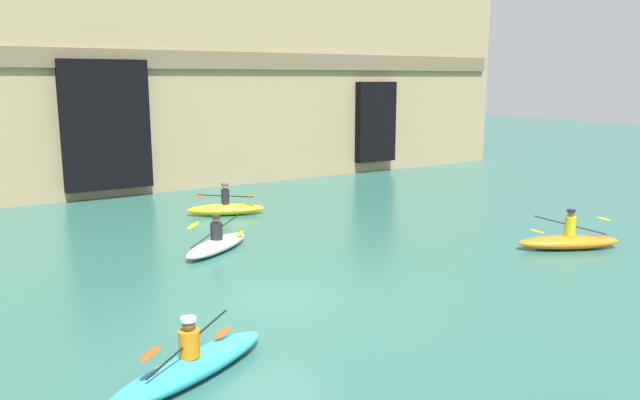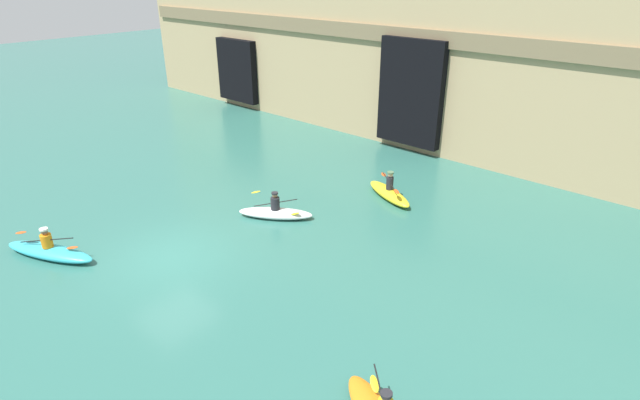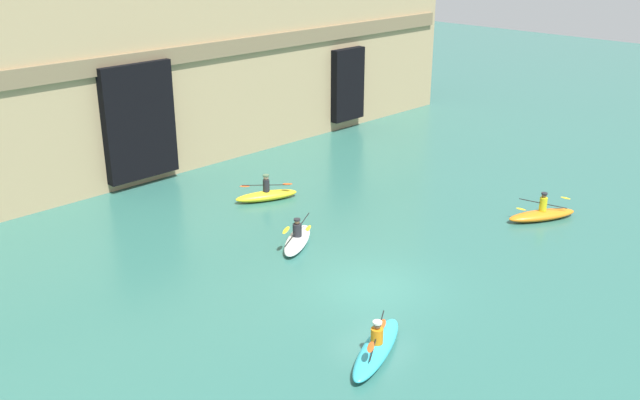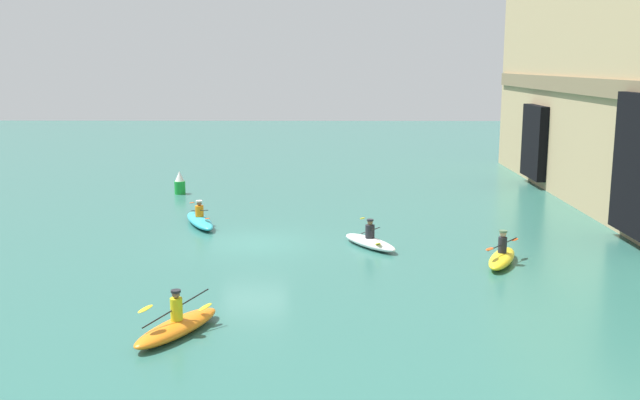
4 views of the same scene
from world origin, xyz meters
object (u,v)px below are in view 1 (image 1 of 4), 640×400
(kayak_yellow, at_px, (226,208))
(kayak_cyan, at_px, (190,365))
(kayak_white, at_px, (217,244))
(kayak_orange, at_px, (569,241))

(kayak_yellow, xyz_separation_m, kayak_cyan, (-5.88, -11.57, -0.02))
(kayak_white, xyz_separation_m, kayak_orange, (8.97, -5.43, 0.01))
(kayak_yellow, height_order, kayak_orange, kayak_yellow)
(kayak_yellow, distance_m, kayak_orange, 11.93)
(kayak_white, bearing_deg, kayak_orange, 114.74)
(kayak_orange, bearing_deg, kayak_cyan, 34.68)
(kayak_yellow, xyz_separation_m, kayak_white, (-2.29, -4.45, -0.03))
(kayak_white, relative_size, kayak_cyan, 0.81)
(kayak_cyan, bearing_deg, kayak_yellow, -140.00)
(kayak_orange, bearing_deg, kayak_white, -4.17)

